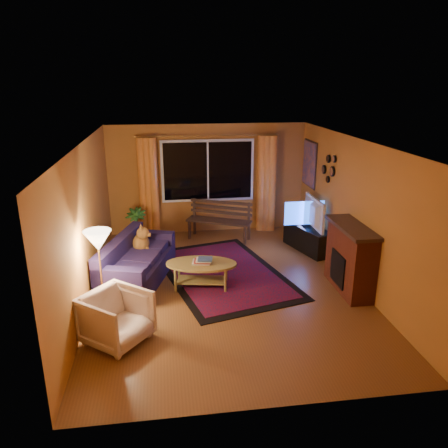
{
  "coord_description": "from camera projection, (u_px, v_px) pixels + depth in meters",
  "views": [
    {
      "loc": [
        -1.0,
        -6.81,
        3.44
      ],
      "look_at": [
        0.0,
        0.3,
        1.05
      ],
      "focal_mm": 35.0,
      "sensor_mm": 36.0,
      "label": 1
    }
  ],
  "objects": [
    {
      "name": "floor",
      "position": [
        226.0,
        287.0,
        7.62
      ],
      "size": [
        4.5,
        6.0,
        0.02
      ],
      "primitive_type": "cube",
      "color": "brown",
      "rests_on": "ground"
    },
    {
      "name": "ceiling",
      "position": [
        227.0,
        142.0,
        6.82
      ],
      "size": [
        4.5,
        6.0,
        0.02
      ],
      "primitive_type": "cube",
      "color": "white",
      "rests_on": "ground"
    },
    {
      "name": "wall_back",
      "position": [
        208.0,
        179.0,
        10.05
      ],
      "size": [
        4.5,
        0.02,
        2.5
      ],
      "primitive_type": "cube",
      "color": "#BE7631",
      "rests_on": "ground"
    },
    {
      "name": "wall_left",
      "position": [
        86.0,
        224.0,
        6.92
      ],
      "size": [
        0.02,
        6.0,
        2.5
      ],
      "primitive_type": "cube",
      "color": "#BE7631",
      "rests_on": "ground"
    },
    {
      "name": "wall_right",
      "position": [
        356.0,
        213.0,
        7.52
      ],
      "size": [
        0.02,
        6.0,
        2.5
      ],
      "primitive_type": "cube",
      "color": "#BE7631",
      "rests_on": "ground"
    },
    {
      "name": "window",
      "position": [
        208.0,
        171.0,
        9.92
      ],
      "size": [
        2.0,
        0.02,
        1.3
      ],
      "primitive_type": "cube",
      "color": "black",
      "rests_on": "wall_back"
    },
    {
      "name": "curtain_rod",
      "position": [
        208.0,
        136.0,
        9.63
      ],
      "size": [
        3.2,
        0.03,
        0.03
      ],
      "primitive_type": "cylinder",
      "rotation": [
        0.0,
        1.57,
        0.0
      ],
      "color": "#BF8C3F",
      "rests_on": "wall_back"
    },
    {
      "name": "curtain_left",
      "position": [
        149.0,
        188.0,
        9.79
      ],
      "size": [
        0.36,
        0.36,
        2.24
      ],
      "primitive_type": "cylinder",
      "color": "orange",
      "rests_on": "ground"
    },
    {
      "name": "curtain_right",
      "position": [
        266.0,
        184.0,
        10.14
      ],
      "size": [
        0.36,
        0.36,
        2.24
      ],
      "primitive_type": "cylinder",
      "color": "orange",
      "rests_on": "ground"
    },
    {
      "name": "bench",
      "position": [
        219.0,
        230.0,
        9.79
      ],
      "size": [
        1.48,
        0.99,
        0.43
      ],
      "primitive_type": "cube",
      "rotation": [
        0.0,
        0.0,
        -0.44
      ],
      "color": "#2F201A",
      "rests_on": "ground"
    },
    {
      "name": "potted_plant",
      "position": [
        136.0,
        227.0,
        9.44
      ],
      "size": [
        0.52,
        0.52,
        0.81
      ],
      "primitive_type": "imported",
      "rotation": [
        0.0,
        0.0,
        -0.17
      ],
      "color": "#235B1E",
      "rests_on": "ground"
    },
    {
      "name": "sofa",
      "position": [
        138.0,
        261.0,
        7.7
      ],
      "size": [
        1.37,
        2.11,
        0.79
      ],
      "primitive_type": "cube",
      "rotation": [
        0.0,
        0.0,
        -0.29
      ],
      "color": "#20163F",
      "rests_on": "ground"
    },
    {
      "name": "dog",
      "position": [
        141.0,
        238.0,
        8.03
      ],
      "size": [
        0.41,
        0.53,
        0.53
      ],
      "primitive_type": null,
      "rotation": [
        0.0,
        0.0,
        0.13
      ],
      "color": "#965F28",
      "rests_on": "sofa"
    },
    {
      "name": "armchair",
      "position": [
        116.0,
        316.0,
        5.9
      ],
      "size": [
        1.05,
        1.06,
        0.8
      ],
      "primitive_type": "imported",
      "rotation": [
        0.0,
        0.0,
        0.89
      ],
      "color": "beige",
      "rests_on": "ground"
    },
    {
      "name": "floor_lamp",
      "position": [
        101.0,
        276.0,
        6.42
      ],
      "size": [
        0.26,
        0.26,
        1.38
      ],
      "primitive_type": "cylinder",
      "rotation": [
        0.0,
        0.0,
        0.16
      ],
      "color": "#BF8C3F",
      "rests_on": "ground"
    },
    {
      "name": "rug",
      "position": [
        223.0,
        273.0,
        8.12
      ],
      "size": [
        2.7,
        3.52,
        0.02
      ],
      "primitive_type": "cube",
      "rotation": [
        0.0,
        0.0,
        0.25
      ],
      "color": "maroon",
      "rests_on": "ground"
    },
    {
      "name": "coffee_table",
      "position": [
        201.0,
        275.0,
        7.55
      ],
      "size": [
        1.42,
        1.42,
        0.44
      ],
      "primitive_type": "cylinder",
      "rotation": [
        0.0,
        0.0,
        -0.18
      ],
      "color": "#A28C43",
      "rests_on": "ground"
    },
    {
      "name": "tv_console",
      "position": [
        308.0,
        238.0,
        9.16
      ],
      "size": [
        0.77,
        1.29,
        0.51
      ],
      "primitive_type": "cube",
      "rotation": [
        0.0,
        0.0,
        0.31
      ],
      "color": "black",
      "rests_on": "ground"
    },
    {
      "name": "television",
      "position": [
        309.0,
        213.0,
        8.99
      ],
      "size": [
        0.15,
        1.07,
        0.62
      ],
      "primitive_type": "imported",
      "rotation": [
        0.0,
        0.0,
        1.58
      ],
      "color": "black",
      "rests_on": "tv_console"
    },
    {
      "name": "fireplace",
      "position": [
        350.0,
        260.0,
        7.34
      ],
      "size": [
        0.4,
        1.2,
        1.1
      ],
      "primitive_type": "cube",
      "color": "maroon",
      "rests_on": "ground"
    },
    {
      "name": "mirror_cluster",
      "position": [
        328.0,
        167.0,
        8.56
      ],
      "size": [
        0.06,
        0.6,
        0.56
      ],
      "primitive_type": null,
      "color": "black",
      "rests_on": "wall_right"
    },
    {
      "name": "painting",
      "position": [
        309.0,
        164.0,
        9.69
      ],
      "size": [
        0.04,
        0.76,
        0.96
      ],
      "primitive_type": "cube",
      "color": "#CF652F",
      "rests_on": "wall_right"
    }
  ]
}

